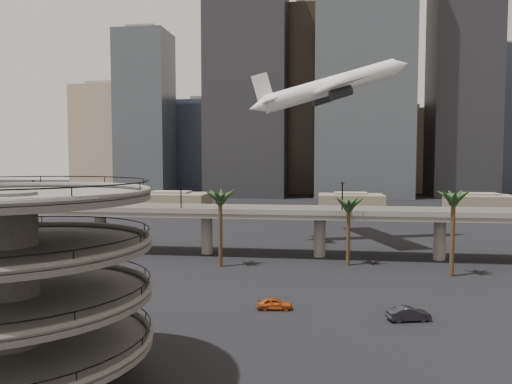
# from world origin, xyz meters

# --- Properties ---
(ground) EXTENTS (700.00, 700.00, 0.00)m
(ground) POSITION_xyz_m (0.00, 0.00, 0.00)
(ground) COLOR black
(ground) RESTS_ON ground
(parking_ramp) EXTENTS (22.20, 22.20, 17.35)m
(parking_ramp) POSITION_xyz_m (-13.00, -4.00, 9.84)
(parking_ramp) COLOR #504D4B
(parking_ramp) RESTS_ON ground
(overpass) EXTENTS (130.00, 9.30, 14.70)m
(overpass) POSITION_xyz_m (0.00, 55.00, 7.34)
(overpass) COLOR slate
(overpass) RESTS_ON ground
(palm_trees) EXTENTS (42.40, 10.40, 14.00)m
(palm_trees) POSITION_xyz_m (14.02, 44.65, 11.43)
(palm_trees) COLOR #48371F
(palm_trees) RESTS_ON ground
(low_buildings) EXTENTS (135.00, 27.50, 6.80)m
(low_buildings) POSITION_xyz_m (6.89, 142.30, 2.86)
(low_buildings) COLOR #685C4D
(low_buildings) RESTS_ON ground
(skyline) EXTENTS (269.00, 86.00, 129.88)m
(skyline) POSITION_xyz_m (15.11, 217.08, 47.53)
(skyline) COLOR gray
(skyline) RESTS_ON ground
(airborne_jet) EXTENTS (36.95, 33.73, 14.58)m
(airborne_jet) POSITION_xyz_m (12.90, 72.55, 34.47)
(airborne_jet) COLOR silver
(airborne_jet) RESTS_ON ground
(car_a) EXTENTS (4.60, 2.29, 1.50)m
(car_a) POSITION_xyz_m (5.64, 20.86, 0.75)
(car_a) COLOR #A94618
(car_a) RESTS_ON ground
(car_b) EXTENTS (5.25, 2.94, 1.64)m
(car_b) POSITION_xyz_m (21.51, 18.60, 0.82)
(car_b) COLOR black
(car_b) RESTS_ON ground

